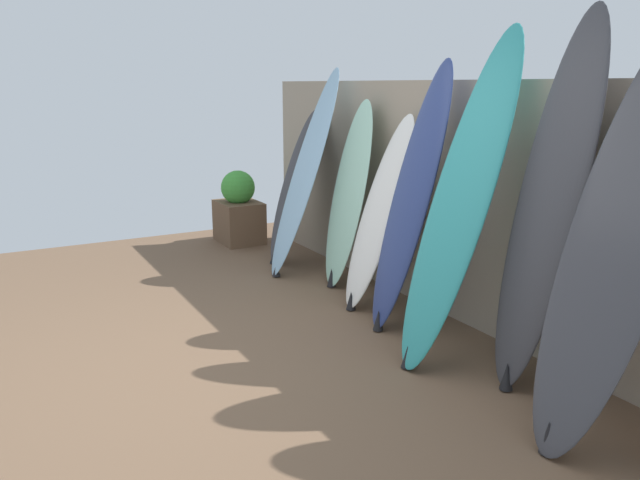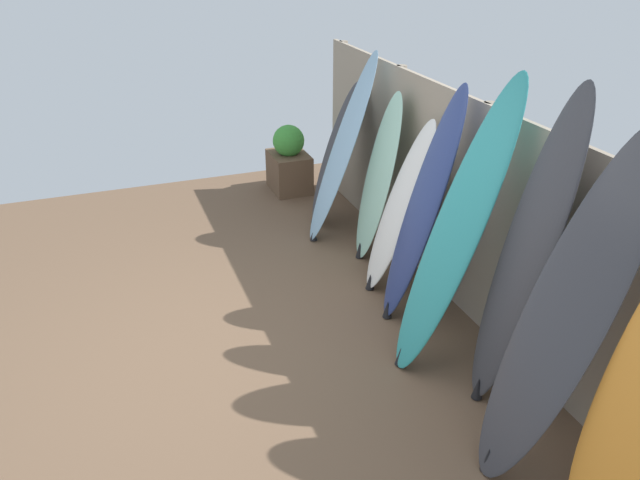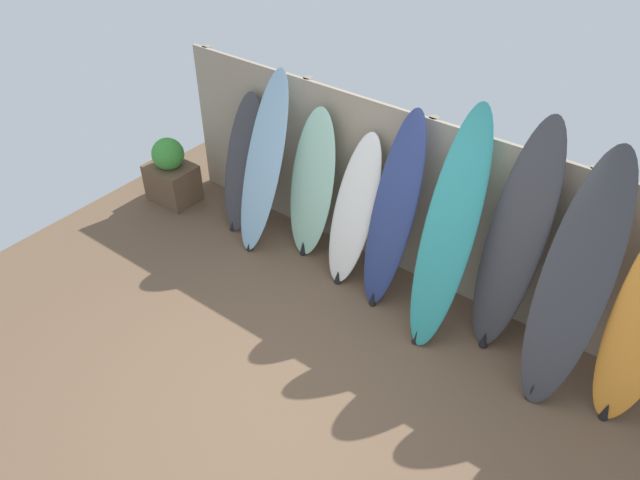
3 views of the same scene
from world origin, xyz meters
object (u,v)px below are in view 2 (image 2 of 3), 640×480
at_px(surfboard_seafoam_2, 378,180).
at_px(surfboard_charcoal_7, 564,316).
at_px(surfboard_skyblue_1, 342,151).
at_px(surfboard_white_3, 399,209).
at_px(surfboard_charcoal_6, 526,256).
at_px(surfboard_navy_4, 422,209).
at_px(surfboard_teal_5, 456,231).
at_px(surfboard_charcoal_0, 336,155).
at_px(planter_box, 289,162).

relative_size(surfboard_seafoam_2, surfboard_charcoal_7, 0.78).
xyz_separation_m(surfboard_skyblue_1, surfboard_seafoam_2, (0.52, 0.16, -0.14)).
bearing_deg(surfboard_white_3, surfboard_charcoal_6, 2.34).
xyz_separation_m(surfboard_navy_4, surfboard_charcoal_6, (1.13, 0.11, 0.13)).
distance_m(surfboard_seafoam_2, surfboard_teal_5, 1.69).
distance_m(surfboard_white_3, surfboard_navy_4, 0.51).
bearing_deg(surfboard_charcoal_6, surfboard_white_3, -177.66).
bearing_deg(surfboard_white_3, surfboard_seafoam_2, 173.64).
xyz_separation_m(surfboard_charcoal_0, surfboard_skyblue_1, (0.41, -0.10, 0.20)).
bearing_deg(surfboard_seafoam_2, surfboard_charcoal_0, -176.61).
distance_m(surfboard_teal_5, surfboard_charcoal_7, 1.10).
relative_size(surfboard_navy_4, planter_box, 2.37).
relative_size(surfboard_charcoal_0, surfboard_skyblue_1, 0.80).
relative_size(surfboard_charcoal_0, surfboard_charcoal_7, 0.72).
distance_m(surfboard_charcoal_0, surfboard_white_3, 1.51).
relative_size(surfboard_charcoal_0, planter_box, 1.86).
relative_size(surfboard_seafoam_2, planter_box, 2.00).
bearing_deg(surfboard_seafoam_2, surfboard_teal_5, -6.31).
height_order(surfboard_charcoal_0, surfboard_charcoal_7, surfboard_charcoal_7).
height_order(surfboard_seafoam_2, surfboard_navy_4, surfboard_navy_4).
bearing_deg(surfboard_charcoal_7, surfboard_skyblue_1, 179.85).
bearing_deg(surfboard_charcoal_7, surfboard_white_3, 177.27).
xyz_separation_m(surfboard_white_3, planter_box, (-2.53, -0.20, -0.40)).
height_order(surfboard_skyblue_1, surfboard_charcoal_7, surfboard_charcoal_7).
bearing_deg(surfboard_skyblue_1, surfboard_charcoal_7, -0.15).
height_order(surfboard_charcoal_0, planter_box, surfboard_charcoal_0).
relative_size(surfboard_teal_5, surfboard_charcoal_7, 1.01).
bearing_deg(surfboard_navy_4, surfboard_skyblue_1, -178.21).
bearing_deg(surfboard_skyblue_1, surfboard_white_3, 4.95).
bearing_deg(surfboard_white_3, surfboard_charcoal_0, 179.64).
height_order(surfboard_white_3, planter_box, surfboard_white_3).
xyz_separation_m(surfboard_charcoal_0, surfboard_charcoal_6, (3.11, 0.06, 0.34)).
distance_m(surfboard_white_3, surfboard_teal_5, 1.13).
distance_m(surfboard_white_3, surfboard_charcoal_6, 1.64).
relative_size(surfboard_seafoam_2, surfboard_charcoal_6, 0.75).
height_order(surfboard_teal_5, surfboard_charcoal_7, surfboard_teal_5).
xyz_separation_m(surfboard_charcoal_0, planter_box, (-1.02, -0.21, -0.39)).
distance_m(surfboard_charcoal_6, planter_box, 4.21).
distance_m(surfboard_navy_4, surfboard_charcoal_6, 1.14).
bearing_deg(surfboard_navy_4, surfboard_charcoal_7, -1.94).
xyz_separation_m(surfboard_charcoal_0, surfboard_charcoal_7, (3.69, -0.11, 0.29)).
relative_size(surfboard_charcoal_0, surfboard_seafoam_2, 0.93).
height_order(surfboard_skyblue_1, surfboard_charcoal_6, surfboard_charcoal_6).
bearing_deg(surfboard_charcoal_7, surfboard_teal_5, -179.24).
bearing_deg(surfboard_navy_4, surfboard_teal_5, -6.80).
height_order(surfboard_seafoam_2, surfboard_charcoal_7, surfboard_charcoal_7).
bearing_deg(surfboard_white_3, surfboard_skyblue_1, -175.05).
distance_m(surfboard_skyblue_1, surfboard_charcoal_7, 3.28).
relative_size(surfboard_teal_5, planter_box, 2.60).
height_order(surfboard_navy_4, surfboard_charcoal_7, surfboard_charcoal_7).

